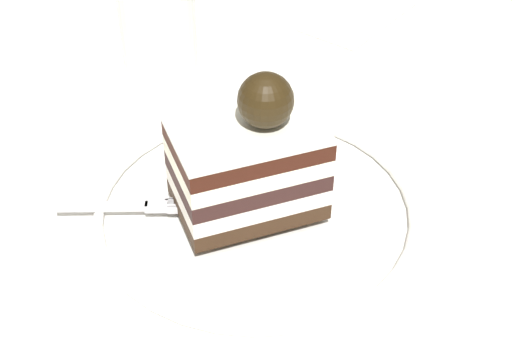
# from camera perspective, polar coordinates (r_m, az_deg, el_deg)

# --- Properties ---
(ground_plane) EXTENTS (2.40, 2.40, 0.00)m
(ground_plane) POSITION_cam_1_polar(r_m,az_deg,el_deg) (0.58, 0.65, -1.47)
(ground_plane) COLOR silver
(dessert_plate) EXTENTS (0.28, 0.28, 0.02)m
(dessert_plate) POSITION_cam_1_polar(r_m,az_deg,el_deg) (0.54, 0.00, -3.34)
(dessert_plate) COLOR white
(dessert_plate) RESTS_ON ground_plane
(cake_slice) EXTENTS (0.12, 0.09, 0.11)m
(cake_slice) POSITION_cam_1_polar(r_m,az_deg,el_deg) (0.51, -0.55, 0.73)
(cake_slice) COLOR #311E10
(cake_slice) RESTS_ON dessert_plate
(fork) EXTENTS (0.10, 0.07, 0.00)m
(fork) POSITION_cam_1_polar(r_m,az_deg,el_deg) (0.53, -9.26, -2.75)
(fork) COLOR silver
(fork) RESTS_ON dessert_plate
(drink_glass_near) EXTENTS (0.07, 0.07, 0.10)m
(drink_glass_near) POSITION_cam_1_polar(r_m,az_deg,el_deg) (0.71, -7.57, 10.90)
(drink_glass_near) COLOR white
(drink_glass_near) RESTS_ON ground_plane
(folded_napkin) EXTENTS (0.14, 0.11, 0.00)m
(folded_napkin) POSITION_cam_1_polar(r_m,az_deg,el_deg) (0.82, 7.84, 11.69)
(folded_napkin) COLOR beige
(folded_napkin) RESTS_ON ground_plane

